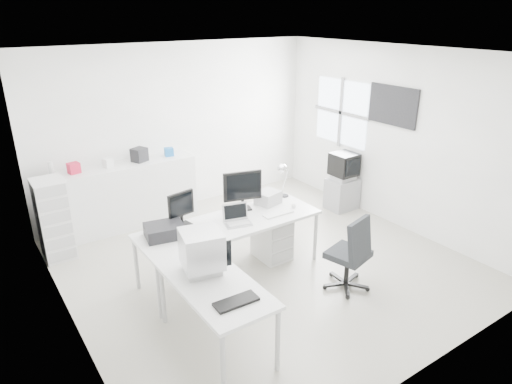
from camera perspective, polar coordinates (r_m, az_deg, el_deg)
floor at (r=6.38m, az=1.03°, el=-8.92°), size 5.00×5.00×0.01m
ceiling at (r=5.51m, az=1.23°, el=16.99°), size 5.00×5.00×0.01m
back_wall at (r=7.88m, az=-9.57°, el=7.86°), size 5.00×0.02×2.80m
left_wall at (r=4.89m, az=-23.55°, el=-2.53°), size 0.02×5.00×2.80m
right_wall at (r=7.47m, az=17.06°, el=6.42°), size 0.02×5.00×2.80m
window at (r=8.18m, az=10.59°, el=9.75°), size 0.02×1.20×1.10m
wall_picture at (r=7.40m, az=16.74°, el=10.31°), size 0.04×0.90×0.60m
main_desk at (r=5.99m, az=-3.16°, el=-7.02°), size 2.40×0.80×0.75m
side_desk at (r=4.83m, az=-5.03°, el=-14.99°), size 0.70×1.40×0.75m
drawer_pedestal at (r=6.41m, az=1.99°, el=-5.73°), size 0.40×0.50×0.60m
inkjet_printer at (r=5.53m, az=-11.37°, el=-4.77°), size 0.50×0.42×0.16m
lcd_monitor_small at (r=5.70m, az=-9.33°, el=-2.13°), size 0.40×0.27×0.46m
lcd_monitor_large at (r=6.08m, az=-1.70°, el=0.18°), size 0.56×0.34×0.55m
laptop at (r=5.72m, az=-2.31°, el=-2.96°), size 0.44×0.44×0.24m
white_keyboard at (r=6.04m, az=2.79°, el=-2.72°), size 0.43×0.14×0.02m
white_mouse at (r=6.23m, az=4.72°, el=-1.72°), size 0.06×0.06×0.06m
laser_printer at (r=6.33m, az=1.51°, el=-0.70°), size 0.37×0.34×0.18m
desk_lamp at (r=6.53m, az=3.61°, el=1.54°), size 0.22×0.22×0.51m
crt_monitor at (r=4.70m, az=-6.78°, el=-7.73°), size 0.43×0.43×0.42m
black_keyboard at (r=4.32m, az=-2.50°, el=-13.53°), size 0.43×0.19×0.03m
office_chair at (r=5.75m, az=11.47°, el=-7.21°), size 0.73×0.73×1.03m
tv_cabinet at (r=8.11m, az=10.68°, el=-0.20°), size 0.50×0.41×0.55m
crt_tv at (r=7.94m, az=10.93°, el=3.13°), size 0.50×0.48×0.45m
sideboard at (r=7.56m, az=-15.35°, el=-0.27°), size 2.07×0.52×1.04m
clutter_box_a at (r=7.17m, az=-21.82°, el=2.79°), size 0.18×0.17×0.16m
clutter_box_b at (r=7.29m, az=-18.01°, el=3.49°), size 0.17×0.15×0.13m
clutter_box_c at (r=7.42m, az=-14.38°, el=4.53°), size 0.27×0.26×0.21m
clutter_box_d at (r=7.60m, az=-10.83°, el=4.94°), size 0.16×0.14×0.14m
clutter_bottle at (r=7.15m, az=-24.24°, el=2.63°), size 0.07×0.07×0.22m
filing_cabinet at (r=6.89m, az=-23.96°, el=-3.13°), size 0.40×0.48×1.15m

